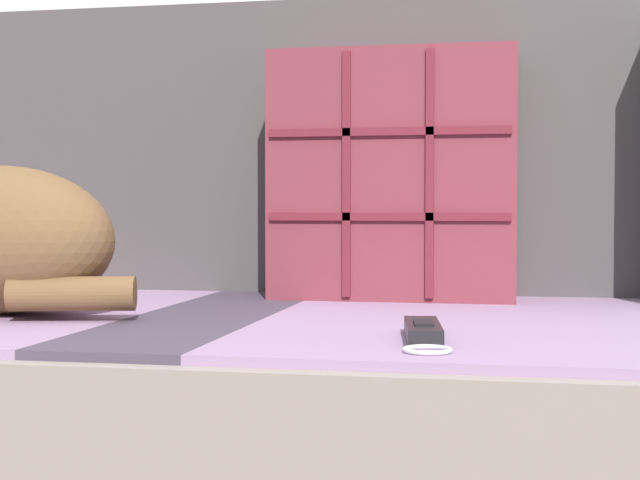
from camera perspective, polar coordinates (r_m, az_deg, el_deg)
The scene contains 4 objects.
couch at distance 1.33m, azimuth 5.04°, elevation -12.20°, with size 1.84×0.87×0.36m.
sofa_backrest at distance 1.66m, azimuth 6.46°, elevation 5.37°, with size 1.80×0.14×0.48m.
throw_pillow_quilted at distance 1.52m, azimuth 4.29°, elevation 3.76°, with size 0.37×0.14×0.38m.
game_remote_far at distance 1.05m, azimuth 6.03°, elevation -5.39°, with size 0.07×0.19×0.02m.
Camera 1 is at (0.14, -1.17, 0.50)m, focal length 55.00 mm.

